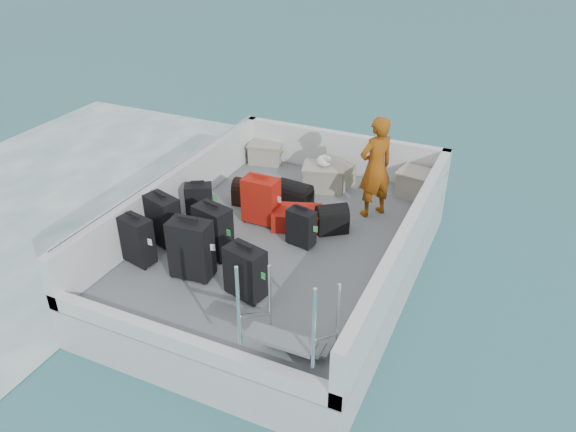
% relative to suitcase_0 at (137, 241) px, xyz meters
% --- Properties ---
extents(ground, '(160.00, 160.00, 0.00)m').
position_rel_suitcase_0_xyz_m(ground, '(1.43, 1.28, -0.95)').
color(ground, '#195259').
rests_on(ground, ground).
extents(wake_foam, '(10.00, 10.00, 0.00)m').
position_rel_suitcase_0_xyz_m(wake_foam, '(-3.37, 1.28, -0.95)').
color(wake_foam, white).
rests_on(wake_foam, ground).
extents(ferry_hull, '(3.60, 5.00, 0.60)m').
position_rel_suitcase_0_xyz_m(ferry_hull, '(1.43, 1.28, -0.65)').
color(ferry_hull, silver).
rests_on(ferry_hull, ground).
extents(deck, '(3.30, 4.70, 0.02)m').
position_rel_suitcase_0_xyz_m(deck, '(1.43, 1.28, -0.34)').
color(deck, slate).
rests_on(deck, ferry_hull).
extents(deck_fittings, '(3.60, 5.00, 0.90)m').
position_rel_suitcase_0_xyz_m(deck_fittings, '(1.78, 0.96, 0.04)').
color(deck_fittings, silver).
rests_on(deck_fittings, deck).
extents(suitcase_0, '(0.46, 0.32, 0.65)m').
position_rel_suitcase_0_xyz_m(suitcase_0, '(0.00, 0.00, 0.00)').
color(suitcase_0, black).
rests_on(suitcase_0, deck).
extents(suitcase_1, '(0.53, 0.40, 0.71)m').
position_rel_suitcase_0_xyz_m(suitcase_1, '(0.03, 0.53, 0.03)').
color(suitcase_1, black).
rests_on(suitcase_1, deck).
extents(suitcase_2, '(0.45, 0.40, 0.56)m').
position_rel_suitcase_0_xyz_m(suitcase_2, '(0.11, 1.28, -0.05)').
color(suitcase_2, black).
rests_on(suitcase_2, deck).
extents(suitcase_3, '(0.54, 0.35, 0.78)m').
position_rel_suitcase_0_xyz_m(suitcase_3, '(0.80, 0.03, 0.06)').
color(suitcase_3, black).
rests_on(suitcase_3, deck).
extents(suitcase_4, '(0.54, 0.40, 0.71)m').
position_rel_suitcase_0_xyz_m(suitcase_4, '(0.79, 0.57, 0.03)').
color(suitcase_4, black).
rests_on(suitcase_4, deck).
extents(suitcase_5, '(0.51, 0.30, 0.69)m').
position_rel_suitcase_0_xyz_m(suitcase_5, '(0.96, 1.59, 0.02)').
color(suitcase_5, '#B0180D').
rests_on(suitcase_5, deck).
extents(suitcase_6, '(0.53, 0.39, 0.65)m').
position_rel_suitcase_0_xyz_m(suitcase_6, '(1.59, -0.03, -0.00)').
color(suitcase_6, black).
rests_on(suitcase_6, deck).
extents(suitcase_7, '(0.40, 0.28, 0.53)m').
position_rel_suitcase_0_xyz_m(suitcase_7, '(1.74, 1.27, -0.06)').
color(suitcase_7, black).
rests_on(suitcase_7, deck).
extents(suitcase_8, '(0.81, 0.66, 0.28)m').
position_rel_suitcase_0_xyz_m(suitcase_8, '(1.49, 1.68, -0.19)').
color(suitcase_8, '#B0180D').
rests_on(suitcase_8, deck).
extents(duffel_0, '(0.54, 0.34, 0.32)m').
position_rel_suitcase_0_xyz_m(duffel_0, '(0.57, 1.99, -0.17)').
color(duffel_0, black).
rests_on(duffel_0, deck).
extents(duffel_1, '(0.55, 0.36, 0.32)m').
position_rel_suitcase_0_xyz_m(duffel_1, '(1.22, 2.22, -0.17)').
color(duffel_1, black).
rests_on(duffel_1, deck).
extents(duffel_2, '(0.53, 0.50, 0.32)m').
position_rel_suitcase_0_xyz_m(duffel_2, '(1.99, 1.78, -0.17)').
color(duffel_2, black).
rests_on(duffel_2, deck).
extents(crate_0, '(0.63, 0.50, 0.34)m').
position_rel_suitcase_0_xyz_m(crate_0, '(0.09, 3.48, -0.16)').
color(crate_0, '#A29E8D').
rests_on(crate_0, deck).
extents(crate_1, '(0.67, 0.52, 0.36)m').
position_rel_suitcase_0_xyz_m(crate_1, '(1.49, 3.19, -0.15)').
color(crate_1, '#A29E8D').
rests_on(crate_1, deck).
extents(crate_2, '(0.72, 0.59, 0.38)m').
position_rel_suitcase_0_xyz_m(crate_2, '(1.40, 2.95, -0.14)').
color(crate_2, '#A29E8D').
rests_on(crate_2, deck).
extents(crate_3, '(0.71, 0.55, 0.39)m').
position_rel_suitcase_0_xyz_m(crate_3, '(2.88, 3.33, -0.13)').
color(crate_3, '#A29E8D').
rests_on(crate_3, deck).
extents(yellow_bag, '(0.28, 0.26, 0.22)m').
position_rel_suitcase_0_xyz_m(yellow_bag, '(2.81, 3.48, -0.22)').
color(yellow_bag, yellow).
rests_on(yellow_bag, deck).
extents(white_bag, '(0.24, 0.24, 0.18)m').
position_rel_suitcase_0_xyz_m(white_bag, '(1.40, 2.95, 0.14)').
color(white_bag, white).
rests_on(white_bag, crate_2).
extents(passenger, '(0.63, 0.67, 1.53)m').
position_rel_suitcase_0_xyz_m(passenger, '(2.37, 2.50, 0.44)').
color(passenger, '#C66012').
rests_on(passenger, deck).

